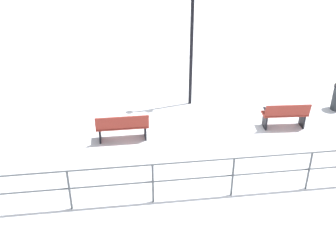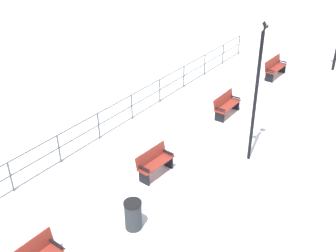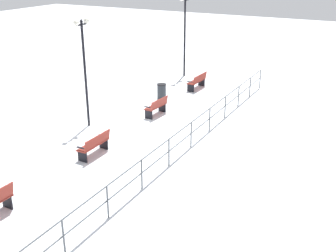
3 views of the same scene
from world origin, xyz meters
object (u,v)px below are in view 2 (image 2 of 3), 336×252
at_px(bench_fourth, 275,67).
at_px(trash_bin, 133,215).
at_px(bench_third, 226,105).
at_px(lamppost_middle, 259,69).
at_px(bench_second, 155,162).

xyz_separation_m(bench_fourth, trash_bin, (1.03, -12.10, -0.07)).
xyz_separation_m(bench_third, bench_fourth, (0.03, 4.92, 0.04)).
distance_m(bench_third, bench_fourth, 4.92).
bearing_deg(bench_third, bench_fourth, 89.59).
distance_m(lamppost_middle, trash_bin, 5.67).
bearing_deg(lamppost_middle, bench_third, 132.30).
bearing_deg(bench_second, trash_bin, -62.70).
xyz_separation_m(bench_second, bench_third, (-0.08, 4.92, -0.00)).
bearing_deg(trash_bin, bench_fourth, 94.87).
bearing_deg(lamppost_middle, bench_second, -129.17).
height_order(bench_fourth, trash_bin, bench_fourth).
height_order(bench_second, lamppost_middle, lamppost_middle).
relative_size(lamppost_middle, trash_bin, 5.51).
xyz_separation_m(bench_fourth, lamppost_middle, (2.12, -7.29, 2.74)).
relative_size(bench_fourth, lamppost_middle, 0.36).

